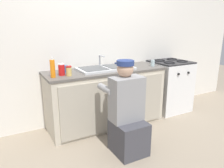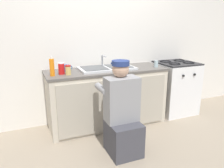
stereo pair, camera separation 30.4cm
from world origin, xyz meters
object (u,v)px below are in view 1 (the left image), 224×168
at_px(condiment_jar, 69,71).
at_px(coffee_mug, 65,69).
at_px(soap_bottle_orange, 53,68).
at_px(water_glass, 153,63).
at_px(stove_range, 169,86).
at_px(soda_cup_red, 62,70).
at_px(sink_double_basin, 105,68).
at_px(plumber_person, 127,116).

height_order(condiment_jar, coffee_mug, condiment_jar).
height_order(soap_bottle_orange, water_glass, soap_bottle_orange).
bearing_deg(soap_bottle_orange, stove_range, 3.53).
relative_size(soda_cup_red, soap_bottle_orange, 0.61).
height_order(water_glass, coffee_mug, water_glass).
bearing_deg(stove_range, sink_double_basin, 179.90).
xyz_separation_m(sink_double_basin, soda_cup_red, (-0.66, -0.07, 0.06)).
xyz_separation_m(sink_double_basin, plumber_person, (-0.11, -0.79, -0.42)).
bearing_deg(condiment_jar, soda_cup_red, 134.43).
distance_m(plumber_person, soap_bottle_orange, 1.07).
relative_size(sink_double_basin, coffee_mug, 6.35).
bearing_deg(sink_double_basin, soda_cup_red, -174.13).
height_order(stove_range, soda_cup_red, soda_cup_red).
bearing_deg(condiment_jar, coffee_mug, 84.47).
xyz_separation_m(sink_double_basin, condiment_jar, (-0.59, -0.14, 0.05)).
bearing_deg(soap_bottle_orange, coffee_mug, 43.07).
bearing_deg(soap_bottle_orange, plumber_person, -44.31).
relative_size(soda_cup_red, water_glass, 1.52).
relative_size(sink_double_basin, condiment_jar, 6.25).
xyz_separation_m(plumber_person, soda_cup_red, (-0.55, 0.72, 0.47)).
bearing_deg(condiment_jar, stove_range, 4.33).
bearing_deg(soap_bottle_orange, soda_cup_red, 25.65).
bearing_deg(soda_cup_red, water_glass, -2.92).
height_order(sink_double_basin, coffee_mug, sink_double_basin).
relative_size(sink_double_basin, plumber_person, 0.72).
bearing_deg(coffee_mug, stove_range, -2.46).
height_order(sink_double_basin, stove_range, sink_double_basin).
bearing_deg(plumber_person, soap_bottle_orange, 135.69).
bearing_deg(condiment_jar, water_glass, 0.07).
xyz_separation_m(soap_bottle_orange, coffee_mug, (0.22, 0.20, -0.07)).
bearing_deg(soda_cup_red, soap_bottle_orange, -154.35).
distance_m(stove_range, water_glass, 0.70).
xyz_separation_m(stove_range, soda_cup_red, (-1.91, -0.07, 0.49)).
relative_size(water_glass, coffee_mug, 0.79).
bearing_deg(coffee_mug, water_glass, -9.30).
bearing_deg(sink_double_basin, coffee_mug, 172.35).
height_order(stove_range, water_glass, water_glass).
bearing_deg(condiment_jar, sink_double_basin, 13.53).
bearing_deg(water_glass, soap_bottle_orange, 179.55).
distance_m(sink_double_basin, coffee_mug, 0.57).
relative_size(soda_cup_red, condiment_jar, 1.19).
distance_m(soap_bottle_orange, coffee_mug, 0.31).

